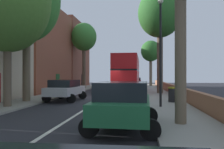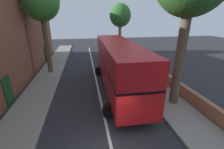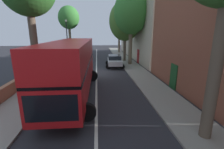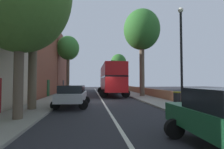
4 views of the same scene
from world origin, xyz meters
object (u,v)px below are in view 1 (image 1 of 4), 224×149
at_px(street_tree_right_1, 151,52).
at_px(double_decker_bus, 127,72).
at_px(parked_car_silver_left_2, 65,89).
at_px(street_tree_left_6, 8,0).
at_px(lamppost_right, 161,43).
at_px(street_tree_left_0, 27,0).
at_px(litter_bin_right, 172,94).
at_px(parked_car_red_right_1, 136,82).
at_px(street_tree_right_3, 160,14).
at_px(parked_car_green_right_0, 123,103).
at_px(street_tree_left_4, 84,38).

bearing_deg(street_tree_right_1, double_decker_bus, -103.52).
bearing_deg(parked_car_silver_left_2, street_tree_right_1, 72.61).
xyz_separation_m(double_decker_bus, street_tree_left_6, (-6.31, -14.48, 4.01)).
bearing_deg(lamppost_right, street_tree_left_0, 167.61).
bearing_deg(litter_bin_right, double_decker_bus, 107.98).
distance_m(parked_car_red_right_1, street_tree_right_3, 14.65).
relative_size(parked_car_green_right_0, street_tree_right_1, 0.52).
bearing_deg(litter_bin_right, street_tree_right_3, 90.71).
relative_size(parked_car_red_right_1, street_tree_left_4, 0.47).
bearing_deg(double_decker_bus, street_tree_right_3, -38.86).
distance_m(street_tree_left_0, street_tree_right_1, 27.50).
relative_size(parked_car_red_right_1, street_tree_left_6, 0.47).
distance_m(street_tree_right_1, litter_bin_right, 25.75).
height_order(street_tree_left_0, litter_bin_right, street_tree_left_0).
bearing_deg(double_decker_bus, parked_car_green_right_0, -87.61).
height_order(parked_car_silver_left_2, street_tree_right_1, street_tree_right_1).
height_order(parked_car_green_right_0, street_tree_left_0, street_tree_left_0).
relative_size(street_tree_right_1, street_tree_right_3, 0.73).
bearing_deg(double_decker_bus, street_tree_right_1, 76.48).
bearing_deg(double_decker_bus, parked_car_red_right_1, 85.22).
xyz_separation_m(parked_car_green_right_0, lamppost_right, (1.80, 5.52, 2.85)).
relative_size(street_tree_left_0, street_tree_right_3, 0.94).
height_order(parked_car_green_right_0, lamppost_right, lamppost_right).
relative_size(street_tree_left_4, lamppost_right, 1.49).
xyz_separation_m(parked_car_silver_left_2, street_tree_left_4, (-2.39, 15.92, 6.48)).
bearing_deg(street_tree_right_1, street_tree_left_6, -108.76).
bearing_deg(street_tree_left_6, street_tree_right_3, 49.93).
xyz_separation_m(parked_car_red_right_1, litter_bin_right, (2.80, -20.65, -0.29)).
xyz_separation_m(street_tree_right_3, street_tree_left_6, (-9.81, -11.66, -1.92)).
relative_size(parked_car_silver_left_2, street_tree_right_1, 0.57).
distance_m(street_tree_left_0, street_tree_left_6, 3.12).
distance_m(double_decker_bus, parked_car_silver_left_2, 11.09).
distance_m(parked_car_red_right_1, litter_bin_right, 20.84).
height_order(double_decker_bus, street_tree_left_4, street_tree_left_4).
xyz_separation_m(street_tree_left_0, street_tree_right_3, (10.13, 8.70, 1.00)).
bearing_deg(street_tree_left_0, parked_car_red_right_1, 70.57).
relative_size(parked_car_red_right_1, lamppost_right, 0.70).
bearing_deg(street_tree_right_3, parked_car_red_right_1, 102.30).
xyz_separation_m(street_tree_right_3, street_tree_left_4, (-10.09, 8.57, -0.89)).
xyz_separation_m(double_decker_bus, parked_car_silver_left_2, (-4.20, -10.16, -1.43)).
relative_size(street_tree_left_6, lamppost_right, 1.48).
bearing_deg(parked_car_silver_left_2, litter_bin_right, -6.81).
bearing_deg(lamppost_right, parked_car_green_right_0, -108.07).
relative_size(parked_car_green_right_0, street_tree_left_6, 0.44).
distance_m(street_tree_right_1, street_tree_right_3, 17.02).
bearing_deg(street_tree_left_4, double_decker_bus, -41.10).
bearing_deg(street_tree_right_1, street_tree_left_0, -111.39).
distance_m(double_decker_bus, lamppost_right, 13.87).
height_order(street_tree_left_4, lamppost_right, street_tree_left_4).
height_order(double_decker_bus, parked_car_silver_left_2, double_decker_bus).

